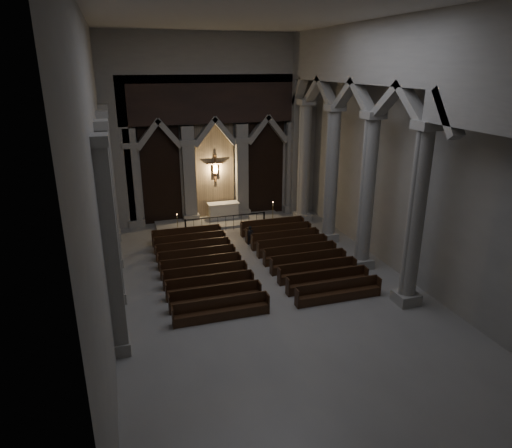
{
  "coord_description": "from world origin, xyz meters",
  "views": [
    {
      "loc": [
        -6.27,
        -17.83,
        10.13
      ],
      "look_at": [
        0.17,
        3.0,
        2.45
      ],
      "focal_mm": 32.0,
      "sensor_mm": 36.0,
      "label": 1
    }
  ],
  "objects_px": {
    "worshipper": "(250,235)",
    "altar": "(223,210)",
    "altar_rail": "(226,221)",
    "candle_stand_left": "(178,228)",
    "pews": "(252,262)",
    "candle_stand_right": "(273,219)"
  },
  "relations": [
    {
      "from": "worshipper",
      "to": "altar",
      "type": "bearing_deg",
      "value": 83.04
    },
    {
      "from": "altar_rail",
      "to": "candle_stand_left",
      "type": "height_order",
      "value": "candle_stand_left"
    },
    {
      "from": "candle_stand_left",
      "to": "pews",
      "type": "relative_size",
      "value": 0.14
    },
    {
      "from": "altar",
      "to": "altar_rail",
      "type": "xyz_separation_m",
      "value": [
        -0.36,
        -2.16,
        -0.0
      ]
    },
    {
      "from": "worshipper",
      "to": "candle_stand_left",
      "type": "bearing_deg",
      "value": 128.94
    },
    {
      "from": "candle_stand_right",
      "to": "worshipper",
      "type": "xyz_separation_m",
      "value": [
        -2.4,
        -2.9,
        0.14
      ]
    },
    {
      "from": "pews",
      "to": "worshipper",
      "type": "bearing_deg",
      "value": 74.91
    },
    {
      "from": "pews",
      "to": "candle_stand_right",
      "type": "bearing_deg",
      "value": 61.66
    },
    {
      "from": "pews",
      "to": "worshipper",
      "type": "height_order",
      "value": "worshipper"
    },
    {
      "from": "altar",
      "to": "worshipper",
      "type": "bearing_deg",
      "value": -84.39
    },
    {
      "from": "altar_rail",
      "to": "pews",
      "type": "height_order",
      "value": "altar_rail"
    },
    {
      "from": "altar_rail",
      "to": "pews",
      "type": "bearing_deg",
      "value": -90.0
    },
    {
      "from": "candle_stand_left",
      "to": "candle_stand_right",
      "type": "xyz_separation_m",
      "value": [
        6.26,
        -0.17,
        0.08
      ]
    },
    {
      "from": "altar_rail",
      "to": "pews",
      "type": "distance_m",
      "value": 5.84
    },
    {
      "from": "altar_rail",
      "to": "candle_stand_right",
      "type": "distance_m",
      "value": 3.26
    },
    {
      "from": "altar",
      "to": "worshipper",
      "type": "height_order",
      "value": "altar"
    },
    {
      "from": "altar_rail",
      "to": "candle_stand_right",
      "type": "xyz_separation_m",
      "value": [
        3.24,
        0.19,
        -0.25
      ]
    },
    {
      "from": "candle_stand_right",
      "to": "pews",
      "type": "xyz_separation_m",
      "value": [
        -3.24,
        -6.01,
        -0.13
      ]
    },
    {
      "from": "candle_stand_left",
      "to": "pews",
      "type": "height_order",
      "value": "candle_stand_left"
    },
    {
      "from": "altar",
      "to": "pews",
      "type": "distance_m",
      "value": 8.0
    },
    {
      "from": "altar_rail",
      "to": "candle_stand_left",
      "type": "xyz_separation_m",
      "value": [
        -3.02,
        0.35,
        -0.33
      ]
    },
    {
      "from": "candle_stand_left",
      "to": "altar_rail",
      "type": "bearing_deg",
      "value": -6.7
    }
  ]
}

